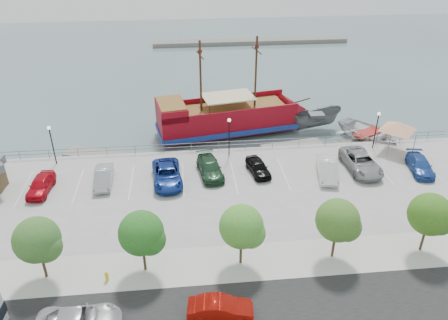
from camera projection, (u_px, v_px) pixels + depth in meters
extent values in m
plane|color=#506164|center=(237.00, 197.00, 41.70)|extent=(160.00, 160.00, 0.00)
cube|color=beige|center=(254.00, 262.00, 32.56)|extent=(100.00, 4.00, 0.05)
cylinder|color=slate|center=(228.00, 142.00, 47.47)|extent=(50.00, 0.06, 0.06)
cylinder|color=slate|center=(228.00, 145.00, 47.67)|extent=(50.00, 0.06, 0.06)
cube|color=#67645E|center=(251.00, 42.00, 89.91)|extent=(40.00, 3.00, 0.80)
cube|color=maroon|center=(226.00, 119.00, 52.71)|extent=(16.98, 7.98, 2.65)
cube|color=navy|center=(226.00, 125.00, 53.14)|extent=(17.33, 8.33, 0.61)
cone|color=maroon|center=(295.00, 111.00, 54.90)|extent=(4.10, 5.41, 4.90)
cube|color=maroon|center=(171.00, 109.00, 50.08)|extent=(3.93, 5.57, 1.43)
cube|color=brown|center=(171.00, 103.00, 49.70)|extent=(3.66, 5.13, 0.12)
cube|color=brown|center=(231.00, 108.00, 52.15)|extent=(13.86, 6.82, 0.15)
cube|color=maroon|center=(221.00, 99.00, 53.91)|extent=(16.09, 3.16, 0.71)
cube|color=maroon|center=(233.00, 114.00, 49.83)|extent=(16.09, 3.16, 0.71)
cylinder|color=#382111|center=(256.00, 72.00, 50.85)|extent=(0.29, 0.29, 8.36)
cylinder|color=#382111|center=(201.00, 77.00, 49.23)|extent=(0.29, 0.29, 8.36)
cylinder|color=#382111|center=(257.00, 50.00, 49.59)|extent=(0.70, 3.04, 0.14)
cylinder|color=#382111|center=(200.00, 55.00, 47.97)|extent=(0.70, 3.04, 0.14)
cube|color=beige|center=(228.00, 97.00, 51.34)|extent=(6.52, 4.89, 0.12)
cylinder|color=#382111|center=(301.00, 101.00, 54.47)|extent=(2.53, 0.62, 0.60)
imported|color=#54575A|center=(316.00, 121.00, 53.84)|extent=(6.89, 3.65, 2.53)
imported|color=silver|center=(368.00, 135.00, 51.52)|extent=(8.67, 9.55, 1.62)
cube|color=gray|center=(99.00, 156.00, 48.28)|extent=(8.09, 4.85, 0.45)
cube|color=gray|center=(292.00, 146.00, 50.23)|extent=(7.41, 3.25, 0.41)
cube|color=#666058|center=(365.00, 143.00, 51.01)|extent=(7.44, 3.89, 0.41)
cylinder|color=slate|center=(377.00, 135.00, 48.43)|extent=(0.08, 0.08, 2.40)
cylinder|color=slate|center=(401.00, 133.00, 48.74)|extent=(0.08, 0.08, 2.40)
cylinder|color=slate|center=(389.00, 146.00, 45.99)|extent=(0.08, 0.08, 2.40)
cylinder|color=slate|center=(414.00, 145.00, 46.30)|extent=(0.08, 0.08, 2.40)
pyramid|color=beige|center=(399.00, 122.00, 46.31)|extent=(4.69, 4.69, 0.98)
imported|color=#930E06|center=(220.00, 309.00, 27.85)|extent=(4.37, 1.92, 1.40)
cylinder|color=yellow|center=(107.00, 277.00, 30.78)|extent=(0.25, 0.25, 0.62)
sphere|color=yellow|center=(106.00, 274.00, 30.61)|extent=(0.27, 0.27, 0.27)
cylinder|color=black|center=(53.00, 147.00, 44.23)|extent=(0.12, 0.12, 4.00)
sphere|color=#FFF2CC|center=(49.00, 128.00, 43.19)|extent=(0.36, 0.36, 0.36)
cylinder|color=black|center=(229.00, 138.00, 45.83)|extent=(0.12, 0.12, 4.00)
sphere|color=#FFF2CC|center=(229.00, 120.00, 44.79)|extent=(0.36, 0.36, 0.36)
cylinder|color=black|center=(376.00, 132.00, 47.25)|extent=(0.12, 0.12, 4.00)
sphere|color=#FFF2CC|center=(379.00, 114.00, 46.21)|extent=(0.36, 0.36, 0.36)
cylinder|color=#473321|center=(44.00, 265.00, 30.69)|extent=(0.20, 0.20, 2.20)
sphere|color=#315822|center=(37.00, 240.00, 29.55)|extent=(3.20, 3.20, 3.20)
sphere|color=#315822|center=(46.00, 247.00, 29.54)|extent=(2.20, 2.20, 2.20)
cylinder|color=#473321|center=(144.00, 258.00, 31.31)|extent=(0.20, 0.20, 2.20)
sphere|color=#21591B|center=(141.00, 233.00, 30.17)|extent=(3.20, 3.20, 3.20)
sphere|color=#21591B|center=(150.00, 240.00, 30.16)|extent=(2.20, 2.20, 2.20)
cylinder|color=#473321|center=(241.00, 251.00, 31.93)|extent=(0.20, 0.20, 2.20)
sphere|color=#3E7928|center=(241.00, 227.00, 30.79)|extent=(3.20, 3.20, 3.20)
sphere|color=#3E7928|center=(250.00, 233.00, 30.79)|extent=(2.20, 2.20, 2.20)
cylinder|color=#473321|center=(334.00, 245.00, 32.56)|extent=(0.20, 0.20, 2.20)
sphere|color=#386021|center=(338.00, 220.00, 31.42)|extent=(3.20, 3.20, 3.20)
sphere|color=#386021|center=(346.00, 227.00, 31.41)|extent=(2.20, 2.20, 2.20)
cylinder|color=#473321|center=(423.00, 239.00, 33.18)|extent=(0.20, 0.20, 2.20)
sphere|color=#315D18|center=(430.00, 214.00, 32.04)|extent=(3.20, 3.20, 3.20)
sphere|color=#315D18|center=(439.00, 221.00, 32.03)|extent=(2.20, 2.20, 2.20)
imported|color=#B90917|center=(41.00, 185.00, 40.39)|extent=(2.11, 4.50, 1.49)
imported|color=#A3A4A6|center=(103.00, 177.00, 41.56)|extent=(1.71, 4.51, 1.47)
imported|color=navy|center=(167.00, 175.00, 41.81)|extent=(3.17, 6.00, 1.61)
imported|color=#1D3E25|center=(210.00, 168.00, 43.00)|extent=(2.80, 5.39, 1.49)
imported|color=black|center=(258.00, 167.00, 43.26)|extent=(2.37, 4.32, 1.39)
imported|color=white|center=(327.00, 169.00, 42.74)|extent=(2.61, 5.17, 1.63)
imported|color=gray|center=(361.00, 162.00, 43.81)|extent=(3.02, 6.15, 1.68)
imported|color=#244997|center=(420.00, 165.00, 43.60)|extent=(2.69, 4.99, 1.37)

